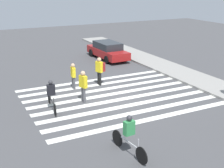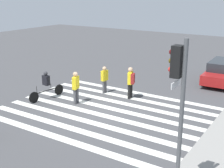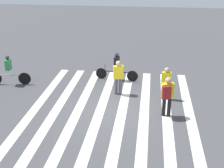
{
  "view_description": "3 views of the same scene",
  "coord_description": "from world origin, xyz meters",
  "px_view_note": "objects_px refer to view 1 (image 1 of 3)",
  "views": [
    {
      "loc": [
        14.8,
        -7.7,
        6.26
      ],
      "look_at": [
        0.4,
        -0.46,
        0.95
      ],
      "focal_mm": 50.0,
      "sensor_mm": 36.0,
      "label": 1
    },
    {
      "loc": [
        12.05,
        8.16,
        5.82
      ],
      "look_at": [
        -0.56,
        0.05,
        1.3
      ],
      "focal_mm": 50.0,
      "sensor_mm": 36.0,
      "label": 2
    },
    {
      "loc": [
        -1.6,
        12.2,
        6.49
      ],
      "look_at": [
        -0.07,
        0.12,
        1.39
      ],
      "focal_mm": 50.0,
      "sensor_mm": 36.0,
      "label": 3
    }
  ],
  "objects_px": {
    "pedestrian_adult_blue_shirt": "(83,85)",
    "cyclist_near_curb": "(129,134)",
    "pedestrian_child_with_backpack": "(100,69)",
    "pedestrian_adult_tall_backpack": "(73,75)",
    "cyclist_mid_street": "(51,94)",
    "car_parked_silver_sedan": "(108,50)"
  },
  "relations": [
    {
      "from": "pedestrian_child_with_backpack",
      "to": "cyclist_mid_street",
      "type": "height_order",
      "value": "pedestrian_child_with_backpack"
    },
    {
      "from": "pedestrian_adult_tall_backpack",
      "to": "car_parked_silver_sedan",
      "type": "relative_size",
      "value": 0.33
    },
    {
      "from": "pedestrian_adult_blue_shirt",
      "to": "cyclist_near_curb",
      "type": "distance_m",
      "value": 5.9
    },
    {
      "from": "pedestrian_child_with_backpack",
      "to": "pedestrian_adult_tall_backpack",
      "type": "distance_m",
      "value": 1.78
    },
    {
      "from": "pedestrian_child_with_backpack",
      "to": "pedestrian_adult_tall_backpack",
      "type": "xyz_separation_m",
      "value": [
        -0.02,
        -1.77,
        -0.14
      ]
    },
    {
      "from": "cyclist_near_curb",
      "to": "car_parked_silver_sedan",
      "type": "distance_m",
      "value": 15.48
    },
    {
      "from": "cyclist_mid_street",
      "to": "car_parked_silver_sedan",
      "type": "relative_size",
      "value": 0.49
    },
    {
      "from": "pedestrian_adult_tall_backpack",
      "to": "cyclist_mid_street",
      "type": "height_order",
      "value": "pedestrian_adult_tall_backpack"
    },
    {
      "from": "pedestrian_adult_blue_shirt",
      "to": "cyclist_near_curb",
      "type": "height_order",
      "value": "pedestrian_adult_blue_shirt"
    },
    {
      "from": "pedestrian_adult_blue_shirt",
      "to": "cyclist_mid_street",
      "type": "distance_m",
      "value": 1.88
    },
    {
      "from": "pedestrian_adult_blue_shirt",
      "to": "cyclist_near_curb",
      "type": "bearing_deg",
      "value": -20.88
    },
    {
      "from": "pedestrian_adult_blue_shirt",
      "to": "pedestrian_child_with_backpack",
      "type": "bearing_deg",
      "value": 122.34
    },
    {
      "from": "pedestrian_adult_tall_backpack",
      "to": "cyclist_near_curb",
      "type": "distance_m",
      "value": 8.22
    },
    {
      "from": "cyclist_mid_street",
      "to": "car_parked_silver_sedan",
      "type": "distance_m",
      "value": 11.39
    },
    {
      "from": "cyclist_mid_street",
      "to": "pedestrian_adult_blue_shirt",
      "type": "bearing_deg",
      "value": 105.49
    },
    {
      "from": "car_parked_silver_sedan",
      "to": "cyclist_mid_street",
      "type": "bearing_deg",
      "value": -42.16
    },
    {
      "from": "pedestrian_adult_blue_shirt",
      "to": "pedestrian_adult_tall_backpack",
      "type": "height_order",
      "value": "pedestrian_adult_blue_shirt"
    },
    {
      "from": "pedestrian_adult_tall_backpack",
      "to": "pedestrian_child_with_backpack",
      "type": "bearing_deg",
      "value": -85.74
    },
    {
      "from": "pedestrian_adult_tall_backpack",
      "to": "cyclist_near_curb",
      "type": "relative_size",
      "value": 0.72
    },
    {
      "from": "pedestrian_adult_blue_shirt",
      "to": "cyclist_mid_street",
      "type": "xyz_separation_m",
      "value": [
        0.29,
        -1.86,
        -0.13
      ]
    },
    {
      "from": "pedestrian_adult_tall_backpack",
      "to": "car_parked_silver_sedan",
      "type": "height_order",
      "value": "pedestrian_adult_tall_backpack"
    },
    {
      "from": "pedestrian_adult_blue_shirt",
      "to": "car_parked_silver_sedan",
      "type": "xyz_separation_m",
      "value": [
        -8.37,
        5.54,
        -0.25
      ]
    }
  ]
}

